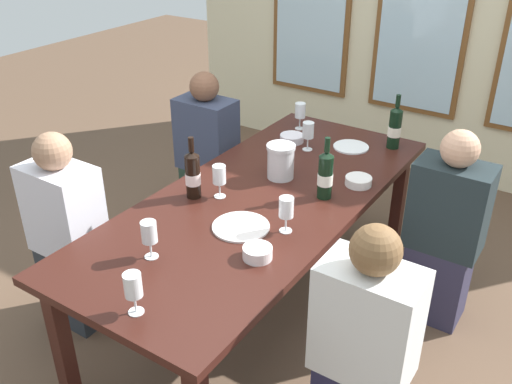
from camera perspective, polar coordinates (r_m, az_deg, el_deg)
name	(u,v)px	position (r m, az deg, el deg)	size (l,w,h in m)	color
ground_plane	(261,310)	(3.31, 0.50, -11.73)	(12.00, 12.00, 0.00)	brown
dining_table	(261,209)	(2.92, 0.55, -1.68)	(0.96, 2.25, 0.74)	#391812
white_plate_0	(241,227)	(2.63, -1.53, -3.50)	(0.27, 0.27, 0.01)	white
white_plate_1	(351,147)	(3.48, 9.52, 4.49)	(0.21, 0.21, 0.01)	white
metal_pitcher	(281,161)	(3.04, 2.50, 3.12)	(0.16, 0.16, 0.19)	silver
wine_bottle_0	(395,127)	(3.49, 13.78, 6.32)	(0.08, 0.08, 0.33)	black
wine_bottle_1	(193,174)	(2.85, -6.37, 1.78)	(0.08, 0.08, 0.33)	black
wine_bottle_2	(325,175)	(2.85, 6.98, 1.73)	(0.08, 0.08, 0.33)	black
tasting_bowl_0	(292,138)	(3.52, 3.63, 5.42)	(0.15, 0.15, 0.04)	white
tasting_bowl_1	(258,253)	(2.42, 0.15, -6.12)	(0.13, 0.13, 0.05)	white
tasting_bowl_2	(358,181)	(3.04, 10.26, 1.09)	(0.14, 0.14, 0.05)	white
wine_glass_0	(308,132)	(3.38, 5.27, 6.07)	(0.07, 0.07, 0.17)	white
wine_glass_1	(219,176)	(2.84, -3.72, 1.60)	(0.07, 0.07, 0.17)	white
wine_glass_2	(133,287)	(2.13, -12.26, -9.31)	(0.07, 0.07, 0.17)	white
wine_glass_3	(300,112)	(3.68, 4.47, 8.06)	(0.07, 0.07, 0.17)	white
wine_glass_4	(149,234)	(2.41, -10.69, -4.14)	(0.07, 0.07, 0.17)	white
wine_glass_5	(286,209)	(2.55, 3.06, -1.72)	(0.07, 0.07, 0.17)	white
seated_person_0	(68,237)	(3.11, -18.34, -4.32)	(0.38, 0.24, 1.11)	#292E34
seated_person_1	(363,354)	(2.34, 10.71, -15.67)	(0.38, 0.24, 1.11)	#24213E
seated_person_2	(207,157)	(3.83, -4.91, 3.54)	(0.38, 0.24, 1.11)	#23382B
seated_person_3	(444,234)	(3.14, 18.39, -4.01)	(0.38, 0.24, 1.11)	#2D2B42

